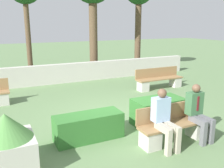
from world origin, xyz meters
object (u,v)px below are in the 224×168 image
Objects in this scene: bench_front at (174,128)px; person_seated_man at (198,110)px; bench_right_side at (159,81)px; planter_corner_left at (7,144)px; person_seated_woman at (164,116)px.

person_seated_man reaches higher than bench_front.
bench_right_side is at bearing 64.26° from person_seated_man.
person_seated_man is (0.57, -0.14, 0.40)m from bench_front.
person_seated_man is 1.14× the size of planter_corner_left.
bench_right_side is 7.25m from planter_corner_left.
planter_corner_left is at bearing -147.03° from bench_right_side.
bench_front is at bearing -4.92° from planter_corner_left.
person_seated_woman reaches higher than bench_right_side.
bench_front is 0.59m from person_seated_woman.
person_seated_woman reaches higher than planter_corner_left.
bench_right_side is 1.60× the size of person_seated_woman.
planter_corner_left is (-4.13, 0.45, -0.15)m from person_seated_man.
person_seated_man is (-2.05, -4.25, 0.39)m from bench_right_side.
person_seated_woman reaches higher than bench_front.
person_seated_woman is at bearing -124.13° from bench_right_side.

